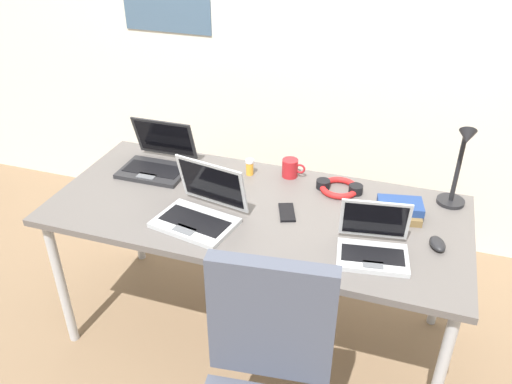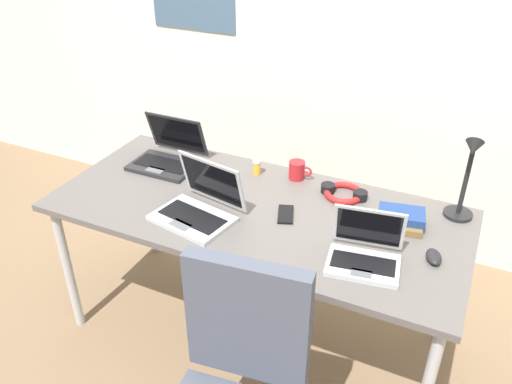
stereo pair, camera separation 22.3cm
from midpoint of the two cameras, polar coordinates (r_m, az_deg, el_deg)
name	(u,v)px [view 1 (the left image)]	position (r m, az deg, el deg)	size (l,w,h in m)	color
ground_plane	(256,330)	(2.74, -2.40, -14.85)	(12.00, 12.00, 0.00)	#7A6047
wall_back	(319,19)	(3.03, 4.72, 18.29)	(6.00, 0.13, 2.60)	silver
desk	(256,219)	(2.30, -2.77, -2.99)	(1.80, 0.80, 0.74)	#595451
desk_lamp	(459,167)	(2.29, 18.72, 2.53)	(0.12, 0.18, 0.40)	black
laptop_front_left	(200,211)	(2.19, -9.01, -2.10)	(0.37, 0.33, 0.24)	#B7BABC
laptop_near_mouse	(373,245)	(2.01, 9.57, -5.85)	(0.30, 0.26, 0.20)	#B7BABC
laptop_by_keyboard	(157,161)	(2.61, -13.16, 3.28)	(0.32, 0.29, 0.23)	#232326
computer_mouse	(437,244)	(2.11, 16.35, -5.54)	(0.06, 0.10, 0.03)	black
cell_phone	(287,213)	(2.22, 0.50, -2.37)	(0.06, 0.14, 0.01)	black
headphones	(339,188)	(2.40, 6.45, 0.40)	(0.21, 0.18, 0.04)	red
pill_bottle	(250,167)	(2.50, -3.24, 2.68)	(0.04, 0.04, 0.08)	gold
book_stack	(399,210)	(2.25, 12.67, -2.01)	(0.20, 0.18, 0.07)	brown
coffee_mug	(290,168)	(2.48, 1.22, 2.56)	(0.11, 0.08, 0.09)	#B21E23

